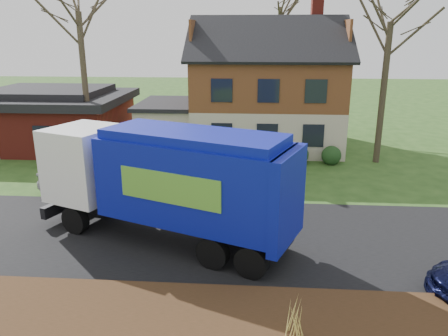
{
  "coord_description": "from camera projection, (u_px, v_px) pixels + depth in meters",
  "views": [
    {
      "loc": [
        1.31,
        -14.23,
        7.01
      ],
      "look_at": [
        0.09,
        2.5,
        1.85
      ],
      "focal_mm": 35.0,
      "sensor_mm": 36.0,
      "label": 1
    }
  ],
  "objects": [
    {
      "name": "garbage_truck",
      "position": [
        169.0,
        178.0,
        14.84
      ],
      "size": [
        9.67,
        5.87,
        4.03
      ],
      "rotation": [
        0.0,
        0.0,
        -0.39
      ],
      "color": "black",
      "rests_on": "ground"
    },
    {
      "name": "grass_clump_mid",
      "position": [
        296.0,
        320.0,
        9.94
      ],
      "size": [
        0.35,
        0.28,
        0.96
      ],
      "color": "tan",
      "rests_on": "mulch_verge"
    },
    {
      "name": "ground",
      "position": [
        216.0,
        237.0,
        15.71
      ],
      "size": [
        120.0,
        120.0,
        0.0
      ],
      "primitive_type": "plane",
      "color": "#244517",
      "rests_on": "ground"
    },
    {
      "name": "ranch_house",
      "position": [
        51.0,
        117.0,
        28.4
      ],
      "size": [
        9.8,
        8.2,
        3.7
      ],
      "color": "maroon",
      "rests_on": "ground"
    },
    {
      "name": "main_house",
      "position": [
        259.0,
        83.0,
        27.68
      ],
      "size": [
        12.95,
        8.95,
        9.26
      ],
      "color": "beige",
      "rests_on": "ground"
    },
    {
      "name": "silver_sedan",
      "position": [
        93.0,
        180.0,
        19.43
      ],
      "size": [
        5.04,
        2.73,
        1.58
      ],
      "primitive_type": "imported",
      "rotation": [
        0.0,
        0.0,
        1.34
      ],
      "color": "#A8ABB0",
      "rests_on": "ground"
    },
    {
      "name": "road",
      "position": [
        216.0,
        237.0,
        15.71
      ],
      "size": [
        80.0,
        7.0,
        0.02
      ],
      "primitive_type": "cube",
      "color": "black",
      "rests_on": "ground"
    },
    {
      "name": "mulch_verge",
      "position": [
        197.0,
        329.0,
        10.62
      ],
      "size": [
        80.0,
        3.5,
        0.3
      ],
      "primitive_type": "cube",
      "color": "#2F200F",
      "rests_on": "ground"
    }
  ]
}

